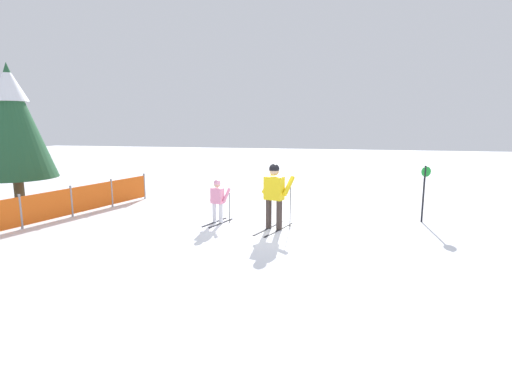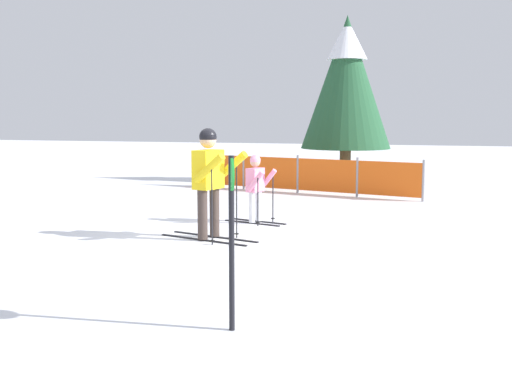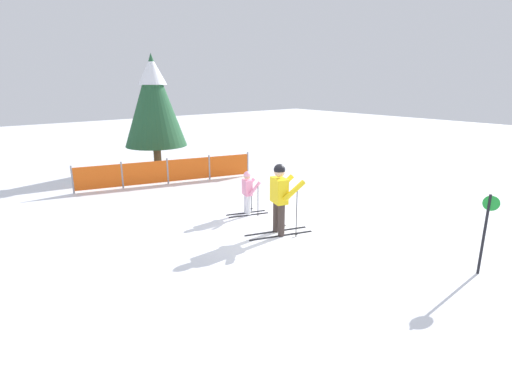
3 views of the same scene
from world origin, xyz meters
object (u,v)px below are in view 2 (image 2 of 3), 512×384
(skier_child, at_px, (256,183))
(conifer_far, at_px, (347,80))
(skier_adult, at_px, (210,173))
(safety_fence, at_px, (298,174))
(trail_marker, at_px, (232,224))

(skier_child, xyz_separation_m, conifer_far, (0.67, 6.82, 2.08))
(skier_adult, height_order, conifer_far, conifer_far)
(safety_fence, height_order, trail_marker, trail_marker)
(trail_marker, bearing_deg, safety_fence, 98.14)
(safety_fence, xyz_separation_m, trail_marker, (1.40, -9.77, 0.50))
(skier_adult, distance_m, conifer_far, 8.64)
(skier_child, relative_size, safety_fence, 0.20)
(safety_fence, bearing_deg, conifer_far, 71.80)
(skier_child, bearing_deg, conifer_far, 102.08)
(skier_adult, xyz_separation_m, conifer_far, (0.96, 8.41, 1.77))
(skier_child, bearing_deg, safety_fence, 109.58)
(skier_adult, bearing_deg, skier_child, 97.22)
(safety_fence, bearing_deg, skier_adult, -91.43)
(skier_child, xyz_separation_m, trail_marker, (1.25, -5.43, 0.26))
(skier_child, bearing_deg, trail_marker, -59.31)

